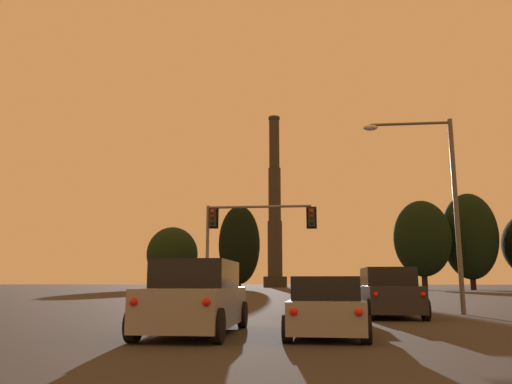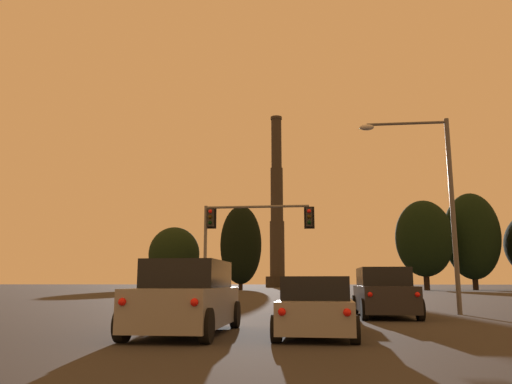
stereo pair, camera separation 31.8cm
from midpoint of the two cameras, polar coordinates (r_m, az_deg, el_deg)
name	(u,v)px [view 1 (the left image)]	position (r m, az deg, el deg)	size (l,w,h in m)	color
hatchback_center_lane_second	(326,308)	(12.75, 7.26, -13.06)	(2.02, 4.15, 1.44)	gray
suv_right_lane_front	(388,293)	(20.23, 14.42, -11.10)	(2.11, 4.91, 1.86)	#232328
sedan_center_lane_front	(321,299)	(19.66, 6.94, -12.05)	(2.13, 4.76, 1.43)	#232328
suv_left_lane_second	(196,298)	(13.20, -7.54, -11.94)	(2.12, 4.91, 1.86)	gray
traffic_light_overhead_left	(245,228)	(28.15, -1.63, -4.10)	(6.36, 0.50, 5.61)	slate
street_lamp	(439,190)	(22.74, 19.83, 0.23)	(3.85, 0.36, 8.35)	#56565B
smokestack	(275,218)	(132.73, 2.09, -2.99)	(6.17, 6.17, 46.17)	#2B2722
treeline_right_mid	(470,236)	(92.89, 23.14, -4.66)	(9.24, 8.32, 16.43)	black
treeline_left_mid	(172,254)	(95.63, -9.65, -7.01)	(9.56, 8.60, 11.58)	black
treeline_far_right	(239,245)	(88.07, -2.03, -6.03)	(7.25, 6.53, 14.70)	black
treeline_far_left	(422,238)	(87.75, 18.37, -5.06)	(9.38, 8.44, 14.83)	black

